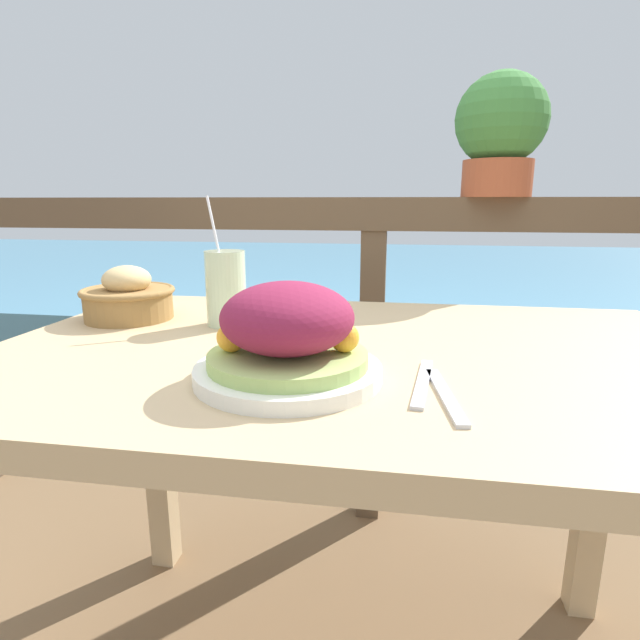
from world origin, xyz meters
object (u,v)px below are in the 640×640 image
(salad_plate, at_px, (288,338))
(potted_plant, at_px, (500,131))
(drink_glass, at_px, (226,288))
(bread_basket, at_px, (128,298))

(salad_plate, height_order, potted_plant, potted_plant)
(salad_plate, height_order, drink_glass, drink_glass)
(bread_basket, bearing_deg, salad_plate, -36.56)
(potted_plant, bearing_deg, bread_basket, -147.21)
(drink_glass, bearing_deg, potted_plant, 42.51)
(drink_glass, relative_size, potted_plant, 0.79)
(drink_glass, distance_m, potted_plant, 0.85)
(drink_glass, relative_size, bread_basket, 1.33)
(salad_plate, bearing_deg, drink_glass, 123.51)
(salad_plate, distance_m, bread_basket, 0.50)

